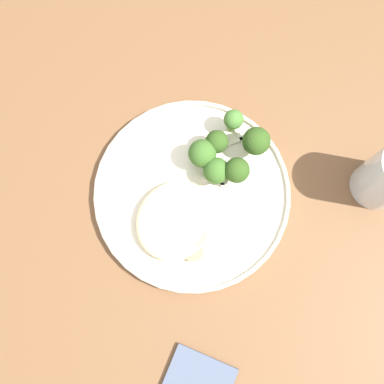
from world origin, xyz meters
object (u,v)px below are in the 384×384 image
(seared_scallop_tiny_bay, at_px, (198,238))
(seared_scallop_rear_pale, at_px, (168,248))
(dinner_plate, at_px, (192,194))
(broccoli_floret_split_head, at_px, (217,142))
(seared_scallop_center_golden, at_px, (194,252))
(broccoli_floret_rear_charred, at_px, (202,154))
(broccoli_floret_tall_stalk, at_px, (256,141))
(seared_scallop_on_noodles, at_px, (184,225))
(broccoli_floret_front_edge, at_px, (216,171))
(seared_scallop_front_small, at_px, (181,208))
(broccoli_floret_left_leaning, at_px, (237,171))
(broccoli_floret_right_tilted, at_px, (233,120))
(seared_scallop_right_edge, at_px, (154,227))
(seared_scallop_large_seared, at_px, (174,194))

(seared_scallop_tiny_bay, height_order, seared_scallop_rear_pale, seared_scallop_tiny_bay)
(dinner_plate, distance_m, broccoli_floret_split_head, 0.08)
(seared_scallop_center_golden, height_order, broccoli_floret_rear_charred, broccoli_floret_rear_charred)
(broccoli_floret_rear_charred, height_order, broccoli_floret_tall_stalk, broccoli_floret_tall_stalk)
(seared_scallop_tiny_bay, distance_m, seared_scallop_on_noodles, 0.03)
(seared_scallop_rear_pale, height_order, broccoli_floret_front_edge, broccoli_floret_front_edge)
(seared_scallop_front_small, height_order, broccoli_floret_rear_charred, broccoli_floret_rear_charred)
(seared_scallop_center_golden, bearing_deg, broccoli_floret_left_leaning, 12.58)
(seared_scallop_tiny_bay, xyz_separation_m, broccoli_floret_right_tilted, (0.16, 0.07, 0.02))
(seared_scallop_tiny_bay, distance_m, broccoli_floret_right_tilted, 0.18)
(broccoli_floret_rear_charred, relative_size, broccoli_floret_left_leaning, 0.94)
(seared_scallop_center_golden, bearing_deg, seared_scallop_right_edge, 99.12)
(seared_scallop_front_small, bearing_deg, seared_scallop_rear_pale, -156.63)
(broccoli_floret_right_tilted, height_order, broccoli_floret_tall_stalk, broccoli_floret_tall_stalk)
(dinner_plate, xyz_separation_m, broccoli_floret_left_leaning, (0.06, -0.03, 0.04))
(broccoli_floret_split_head, bearing_deg, broccoli_floret_front_edge, -140.29)
(dinner_plate, height_order, seared_scallop_tiny_bay, seared_scallop_tiny_bay)
(seared_scallop_front_small, distance_m, broccoli_floret_split_head, 0.11)
(broccoli_floret_front_edge, bearing_deg, seared_scallop_front_small, 175.90)
(seared_scallop_large_seared, bearing_deg, dinner_plate, -41.29)
(seared_scallop_tiny_bay, xyz_separation_m, seared_scallop_on_noodles, (0.00, 0.03, 0.00))
(broccoli_floret_left_leaning, distance_m, broccoli_floret_right_tilted, 0.08)
(broccoli_floret_rear_charred, bearing_deg, broccoli_floret_split_head, -9.43)
(seared_scallop_rear_pale, bearing_deg, broccoli_floret_rear_charred, 20.95)
(broccoli_floret_left_leaning, xyz_separation_m, broccoli_floret_right_tilted, (0.06, 0.05, -0.00))
(seared_scallop_front_small, xyz_separation_m, broccoli_floret_right_tilted, (0.14, 0.02, 0.02))
(dinner_plate, relative_size, seared_scallop_rear_pale, 8.66)
(broccoli_floret_right_tilted, bearing_deg, seared_scallop_right_edge, -175.72)
(seared_scallop_rear_pale, relative_size, seared_scallop_right_edge, 1.01)
(seared_scallop_on_noodles, bearing_deg, seared_scallop_right_edge, 134.13)
(seared_scallop_on_noodles, bearing_deg, seared_scallop_tiny_bay, -91.09)
(seared_scallop_rear_pale, distance_m, seared_scallop_large_seared, 0.08)
(dinner_plate, xyz_separation_m, broccoli_floret_split_head, (0.08, 0.02, 0.03))
(seared_scallop_on_noodles, xyz_separation_m, seared_scallop_right_edge, (-0.03, 0.03, -0.00))
(seared_scallop_on_noodles, relative_size, seared_scallop_right_edge, 1.00)
(seared_scallop_on_noodles, relative_size, broccoli_floret_tall_stalk, 0.56)
(seared_scallop_front_small, xyz_separation_m, seared_scallop_right_edge, (-0.05, 0.01, 0.00))
(seared_scallop_rear_pale, xyz_separation_m, broccoli_floret_rear_charred, (0.13, 0.05, 0.02))
(seared_scallop_center_golden, distance_m, seared_scallop_rear_pale, 0.04)
(seared_scallop_right_edge, bearing_deg, broccoli_floret_rear_charred, 7.27)
(seared_scallop_large_seared, distance_m, broccoli_floret_split_head, 0.10)
(broccoli_floret_split_head, bearing_deg, broccoli_floret_left_leaning, -106.94)
(broccoli_floret_tall_stalk, xyz_separation_m, broccoli_floret_split_head, (-0.04, 0.04, -0.01))
(broccoli_floret_left_leaning, relative_size, broccoli_floret_right_tilted, 1.13)
(broccoli_floret_left_leaning, bearing_deg, seared_scallop_large_seared, 148.74)
(broccoli_floret_right_tilted, relative_size, broccoli_floret_tall_stalk, 0.86)
(seared_scallop_front_small, bearing_deg, broccoli_floret_tall_stalk, -8.53)
(seared_scallop_tiny_bay, height_order, seared_scallop_on_noodles, same)
(seared_scallop_front_small, height_order, broccoli_floret_left_leaning, broccoli_floret_left_leaning)
(seared_scallop_rear_pale, bearing_deg, broccoli_floret_tall_stalk, 0.99)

